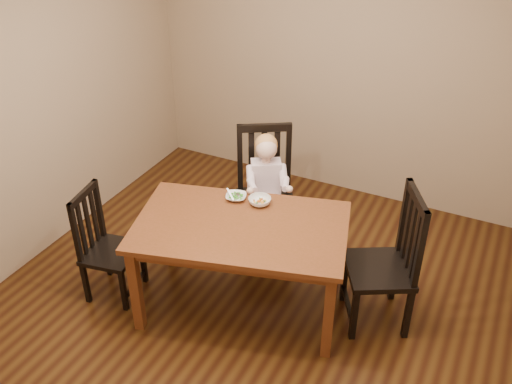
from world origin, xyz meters
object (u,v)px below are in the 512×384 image
at_px(chair_right, 387,263).
at_px(bowl_veg, 260,201).
at_px(chair_child, 265,193).
at_px(bowl_peas, 236,197).
at_px(chair_left, 105,246).
at_px(dining_table, 241,235).
at_px(toddler, 266,182).

xyz_separation_m(chair_right, bowl_veg, (-1.02, -0.04, 0.27)).
relative_size(chair_child, bowl_peas, 7.15).
bearing_deg(chair_left, chair_right, 98.07).
distance_m(chair_right, bowl_peas, 1.25).
height_order(dining_table, toddler, toddler).
bearing_deg(bowl_peas, chair_child, 89.03).
distance_m(bowl_peas, bowl_veg, 0.20).
relative_size(dining_table, bowl_peas, 10.96).
distance_m(chair_right, toddler, 1.26).
bearing_deg(chair_child, bowl_peas, 58.49).
bearing_deg(bowl_veg, chair_child, 110.53).
height_order(chair_right, toddler, chair_right).
bearing_deg(bowl_veg, toddler, 109.34).
height_order(dining_table, chair_child, chair_child).
bearing_deg(toddler, chair_right, 129.96).
distance_m(dining_table, chair_right, 1.09).
bearing_deg(chair_left, dining_table, 97.45).
relative_size(bowl_peas, bowl_veg, 0.91).
bearing_deg(chair_right, chair_left, 79.53).
height_order(chair_left, bowl_peas, chair_left).
bearing_deg(toddler, chair_left, 20.43).
bearing_deg(toddler, dining_table, 70.87).
height_order(toddler, bowl_veg, toddler).
distance_m(chair_left, toddler, 1.42).
bearing_deg(dining_table, chair_left, -162.66).
bearing_deg(bowl_peas, toddler, 85.39).
height_order(dining_table, chair_right, chair_right).
xyz_separation_m(toddler, bowl_peas, (-0.04, -0.47, 0.11)).
bearing_deg(bowl_peas, bowl_veg, 5.14).
relative_size(dining_table, chair_child, 1.53).
bearing_deg(bowl_veg, chair_left, -148.67).
relative_size(chair_left, bowl_peas, 5.90).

